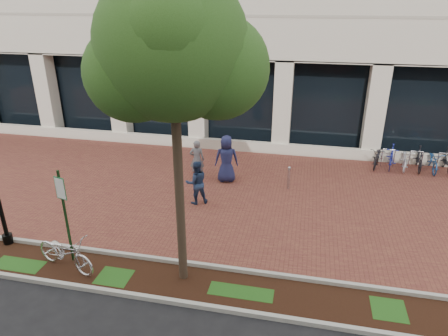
% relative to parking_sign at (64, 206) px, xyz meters
% --- Properties ---
extents(ground, '(120.00, 120.00, 0.00)m').
position_rel_parking_sign_xyz_m(ground, '(2.88, 4.98, -1.71)').
color(ground, black).
rests_on(ground, ground).
extents(brick_plaza, '(40.00, 9.00, 0.01)m').
position_rel_parking_sign_xyz_m(brick_plaza, '(2.88, 4.98, -1.71)').
color(brick_plaza, brown).
rests_on(brick_plaza, ground).
extents(planting_strip, '(40.00, 1.50, 0.01)m').
position_rel_parking_sign_xyz_m(planting_strip, '(2.88, -0.27, -1.71)').
color(planting_strip, black).
rests_on(planting_strip, ground).
extents(curb_plaza_side, '(40.00, 0.12, 0.12)m').
position_rel_parking_sign_xyz_m(curb_plaza_side, '(2.88, 0.48, -1.65)').
color(curb_plaza_side, '#ACABA2').
rests_on(curb_plaza_side, ground).
extents(curb_street_side, '(40.00, 0.12, 0.12)m').
position_rel_parking_sign_xyz_m(curb_street_side, '(2.88, -1.02, -1.65)').
color(curb_street_side, '#ACABA2').
rests_on(curb_street_side, ground).
extents(parking_sign, '(0.34, 0.07, 2.73)m').
position_rel_parking_sign_xyz_m(parking_sign, '(0.00, 0.00, 0.00)').
color(parking_sign, '#143919').
rests_on(parking_sign, ground).
extents(street_tree, '(3.81, 3.17, 7.40)m').
position_rel_parking_sign_xyz_m(street_tree, '(3.25, 0.00, 3.90)').
color(street_tree, '#423226').
rests_on(street_tree, ground).
extents(locked_bicycle, '(2.06, 1.20, 1.03)m').
position_rel_parking_sign_xyz_m(locked_bicycle, '(0.05, -0.33, -1.20)').
color(locked_bicycle, silver).
rests_on(locked_bicycle, ground).
extents(pedestrian_left, '(0.62, 0.45, 1.60)m').
position_rel_parking_sign_xyz_m(pedestrian_left, '(1.88, 6.04, -0.91)').
color(pedestrian_left, slate).
rests_on(pedestrian_left, ground).
extents(pedestrian_mid, '(0.96, 0.89, 1.59)m').
position_rel_parking_sign_xyz_m(pedestrian_mid, '(2.43, 3.99, -0.92)').
color(pedestrian_mid, navy).
rests_on(pedestrian_mid, ground).
extents(pedestrian_right, '(1.02, 0.78, 1.88)m').
position_rel_parking_sign_xyz_m(pedestrian_right, '(3.08, 6.01, -0.77)').
color(pedestrian_right, '#1D214A').
rests_on(pedestrian_right, ground).
extents(bollard, '(0.12, 0.12, 0.92)m').
position_rel_parking_sign_xyz_m(bollard, '(5.52, 5.81, -1.24)').
color(bollard, '#B2B1B6').
rests_on(bollard, ground).
extents(bike_rack_cluster, '(3.48, 1.77, 0.98)m').
position_rel_parking_sign_xyz_m(bike_rack_cluster, '(10.46, 8.85, -1.25)').
color(bike_rack_cluster, black).
rests_on(bike_rack_cluster, ground).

